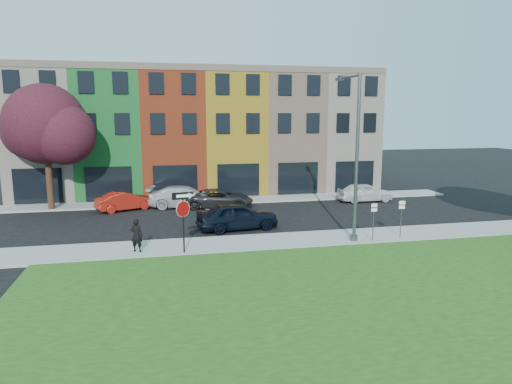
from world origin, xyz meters
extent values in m
plane|color=black|center=(0.00, 0.00, 0.00)|extent=(120.00, 120.00, 0.00)
cube|color=gray|center=(2.00, 3.00, 0.06)|extent=(40.00, 3.00, 0.12)
cube|color=gray|center=(-3.00, 15.00, 0.06)|extent=(40.00, 2.40, 0.12)
cube|color=beige|center=(-15.00, 21.20, 5.00)|extent=(5.00, 10.00, 10.00)
cube|color=green|center=(-10.00, 21.20, 5.00)|extent=(5.00, 10.00, 10.00)
cube|color=#AD3B1C|center=(-5.00, 21.20, 5.00)|extent=(5.00, 10.00, 10.00)
cube|color=yellow|center=(0.00, 21.20, 5.00)|extent=(5.00, 10.00, 10.00)
cube|color=tan|center=(5.00, 21.20, 5.00)|extent=(5.00, 10.00, 10.00)
cube|color=beige|center=(10.00, 21.20, 5.00)|extent=(5.00, 10.00, 10.00)
cube|color=black|center=(-2.50, 16.14, 1.50)|extent=(30.00, 0.12, 2.60)
cylinder|color=black|center=(-5.12, 1.90, 1.56)|extent=(0.08, 0.08, 2.88)
cylinder|color=white|center=(-5.12, 1.88, 2.28)|extent=(0.81, 0.22, 0.83)
cylinder|color=#800707|center=(-5.12, 1.85, 2.28)|extent=(0.77, 0.20, 0.79)
cube|color=black|center=(-5.12, 1.88, 2.91)|extent=(1.03, 0.28, 0.34)
cube|color=white|center=(-5.12, 1.85, 2.91)|extent=(0.65, 0.17, 0.14)
imported|color=black|center=(-7.35, 2.48, 0.94)|extent=(0.87, 0.80, 1.65)
imported|color=black|center=(-1.77, 6.19, 0.82)|extent=(3.23, 5.32, 1.63)
imported|color=maroon|center=(-8.62, 13.17, 0.67)|extent=(4.35, 5.07, 1.33)
imported|color=#B4B4B9|center=(-4.42, 13.32, 0.78)|extent=(3.96, 6.07, 1.55)
imported|color=black|center=(-1.97, 12.75, 0.68)|extent=(4.10, 5.73, 1.35)
imported|color=silver|center=(9.39, 12.76, 0.73)|extent=(1.72, 4.26, 1.45)
cylinder|color=#4D5052|center=(3.81, 2.15, 4.44)|extent=(0.18, 0.18, 8.63)
cylinder|color=#4D5052|center=(3.81, 2.15, 0.27)|extent=(0.40, 0.40, 0.30)
cylinder|color=#4D5052|center=(3.70, 3.15, 8.65)|extent=(0.33, 2.00, 0.12)
cube|color=#4D5052|center=(3.58, 4.24, 8.60)|extent=(0.31, 0.57, 0.16)
cylinder|color=#4D5052|center=(4.76, 1.90, 1.16)|extent=(0.05, 0.05, 2.08)
cube|color=white|center=(4.76, 1.87, 1.91)|extent=(0.32, 0.02, 0.42)
cube|color=#800707|center=(4.76, 1.85, 1.91)|extent=(0.32, 0.01, 0.06)
cylinder|color=#4D5052|center=(6.53, 2.22, 1.17)|extent=(0.05, 0.05, 2.10)
cube|color=white|center=(6.53, 2.19, 1.93)|extent=(0.32, 0.09, 0.42)
cube|color=#800707|center=(6.53, 2.17, 1.93)|extent=(0.31, 0.08, 0.06)
cylinder|color=black|center=(-13.75, 14.20, 2.12)|extent=(0.44, 0.44, 4.01)
sphere|color=black|center=(-13.75, 14.20, 6.05)|extent=(5.49, 5.49, 5.49)
sphere|color=black|center=(-12.37, 13.38, 5.36)|extent=(4.12, 4.12, 4.12)
sphere|color=black|center=(-14.98, 15.16, 5.50)|extent=(3.84, 3.84, 3.84)
sphere|color=black|center=(-13.47, 14.75, 7.01)|extent=(3.29, 3.29, 3.29)
camera|label=1|loc=(-6.10, -19.66, 6.76)|focal=32.00mm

